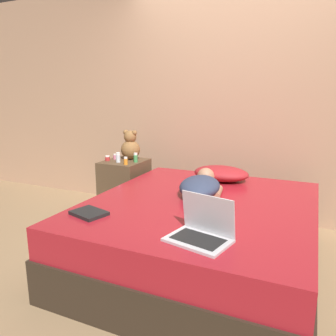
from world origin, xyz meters
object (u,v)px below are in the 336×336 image
person_lying (201,185)px  bottle_red (107,158)px  bottle_orange (126,161)px  bottle_clear (118,157)px  bottle_green (136,158)px  pillow (221,173)px  teddy_bear (130,147)px  bottle_pink (115,157)px  laptop (202,230)px  book (89,213)px

person_lying → bottle_red: bearing=151.4°
bottle_orange → bottle_clear: bearing=152.6°
bottle_green → pillow: bearing=-0.4°
person_lying → bottle_orange: size_ratio=8.38×
teddy_bear → bottle_pink: (-0.15, -0.08, -0.11)m
bottle_orange → laptop: bearing=-43.9°
bottle_orange → book: (0.39, -1.13, -0.13)m
bottle_green → bottle_red: 0.33m
bottle_clear → laptop: bearing=-42.5°
bottle_green → bottle_orange: (-0.03, -0.15, -0.01)m
teddy_bear → bottle_red: (-0.19, -0.19, -0.12)m
laptop → bottle_pink: size_ratio=6.41×
person_lying → teddy_bear: 1.23m
pillow → bottle_pink: (-1.24, 0.05, 0.06)m
bottle_red → person_lying: bearing=-19.4°
bottle_clear → pillow: bearing=3.9°
laptop → person_lying: bearing=121.9°
person_lying → laptop: laptop is taller
person_lying → bottle_red: 1.31m
bottle_green → bottle_red: bearing=-169.2°
pillow → bottle_red: size_ratio=9.49×
laptop → bottle_red: 1.99m
person_lying → bottle_orange: (-0.94, 0.34, 0.06)m
pillow → bottle_pink: bottle_pink is taller
pillow → teddy_bear: teddy_bear is taller
teddy_bear → laptop: bearing=-47.6°
bottle_orange → bottle_clear: 0.16m
bottle_clear → bottle_red: size_ratio=1.92×
bottle_orange → bottle_pink: size_ratio=1.32×
bottle_pink → bottle_red: (-0.03, -0.11, -0.00)m
bottle_pink → bottle_red: size_ratio=1.10×
person_lying → bottle_clear: bearing=149.9°
laptop → bottle_green: (-1.20, 1.34, 0.09)m
laptop → book: (-0.84, 0.05, -0.05)m
person_lying → bottle_orange: 1.01m
person_lying → laptop: (0.29, -0.84, -0.02)m
bottle_green → laptop: bearing=-48.1°
person_lying → teddy_bear: size_ratio=2.06×
pillow → bottle_clear: (-1.12, -0.08, 0.08)m
pillow → bottle_pink: 1.24m
teddy_bear → bottle_clear: 0.23m
pillow → bottle_red: bottle_red is taller
teddy_bear → person_lying: bearing=-30.6°
bottle_green → bottle_clear: (-0.17, -0.08, 0.00)m
teddy_bear → bottle_clear: (-0.03, -0.21, -0.09)m
laptop → bottle_pink: 2.03m
laptop → book: laptop is taller
teddy_bear → book: bearing=-70.6°
book → pillow: bearing=65.2°
bottle_orange → book: size_ratio=0.29×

